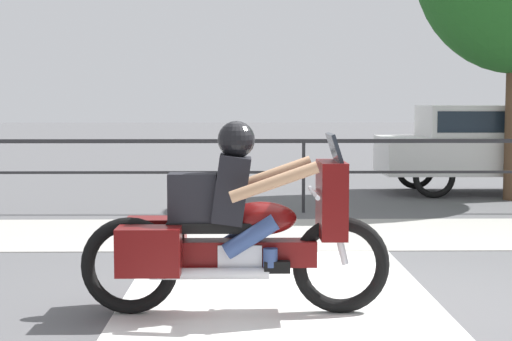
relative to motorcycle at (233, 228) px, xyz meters
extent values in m
plane|color=#565659|center=(0.99, 0.35, -0.68)|extent=(120.00, 120.00, 0.00)
cube|color=#A8A59E|center=(0.99, 3.75, -0.67)|extent=(44.00, 2.40, 0.01)
cube|color=silver|center=(0.38, 0.15, -0.67)|extent=(2.64, 6.00, 0.01)
cube|color=#232326|center=(0.99, 5.69, 0.40)|extent=(36.00, 0.04, 0.06)
cube|color=#232326|center=(0.99, 5.69, -0.07)|extent=(36.00, 0.03, 0.04)
cylinder|color=#232326|center=(0.99, 5.69, -0.12)|extent=(0.05, 0.05, 1.11)
torus|color=black|center=(0.85, 0.00, -0.29)|extent=(0.77, 0.11, 0.77)
torus|color=black|center=(-0.81, 0.00, -0.29)|extent=(0.77, 0.11, 0.77)
cube|color=#5B0C0C|center=(0.02, 0.00, -0.19)|extent=(1.26, 0.22, 0.20)
cube|color=silver|center=(0.05, 0.00, -0.24)|extent=(0.34, 0.26, 0.26)
ellipsoid|color=#5B0C0C|center=(0.22, 0.00, 0.08)|extent=(0.56, 0.30, 0.26)
cube|color=black|center=(-0.15, 0.00, 0.02)|extent=(0.73, 0.28, 0.08)
cube|color=#5B0C0C|center=(0.77, 0.00, 0.23)|extent=(0.20, 0.54, 0.59)
cube|color=#1E232B|center=(0.79, 0.00, 0.62)|extent=(0.10, 0.46, 0.24)
cylinder|color=silver|center=(0.63, 0.00, 0.28)|extent=(0.04, 0.70, 0.04)
cylinder|color=silver|center=(-0.18, -0.16, -0.32)|extent=(0.91, 0.09, 0.09)
cube|color=#5B0C0C|center=(-0.63, -0.24, -0.13)|extent=(0.48, 0.28, 0.36)
cube|color=#5B0C0C|center=(-0.63, 0.24, -0.13)|extent=(0.48, 0.28, 0.36)
cylinder|color=silver|center=(0.82, 0.00, -0.03)|extent=(0.18, 0.06, 0.52)
cube|color=black|center=(-0.01, 0.00, 0.31)|extent=(0.31, 0.36, 0.55)
sphere|color=tan|center=(0.03, 0.00, 0.67)|extent=(0.23, 0.23, 0.23)
sphere|color=black|center=(0.03, 0.00, 0.69)|extent=(0.29, 0.29, 0.29)
cylinder|color=#33477A|center=(0.14, -0.15, -0.04)|extent=(0.44, 0.13, 0.34)
cylinder|color=#33477A|center=(0.29, -0.15, -0.20)|extent=(0.11, 0.11, 0.14)
cube|color=black|center=(0.34, -0.15, -0.27)|extent=(0.20, 0.10, 0.09)
cylinder|color=#33477A|center=(0.14, 0.15, -0.04)|extent=(0.44, 0.13, 0.34)
cylinder|color=#33477A|center=(0.29, 0.15, -0.20)|extent=(0.11, 0.11, 0.14)
cube|color=black|center=(0.34, 0.15, -0.27)|extent=(0.20, 0.10, 0.09)
cylinder|color=tan|center=(0.31, -0.30, 0.39)|extent=(0.67, 0.09, 0.31)
cylinder|color=tan|center=(0.31, 0.30, 0.39)|extent=(0.67, 0.09, 0.31)
cube|color=black|center=(-0.31, 0.00, 0.24)|extent=(0.37, 0.25, 0.38)
cube|color=silver|center=(4.71, 8.18, 0.03)|extent=(4.25, 1.62, 0.67)
cube|color=silver|center=(4.45, 8.18, 0.65)|extent=(2.21, 1.43, 0.57)
cube|color=#19232D|center=(4.45, 8.18, 0.65)|extent=(2.03, 1.46, 0.37)
torus|color=black|center=(3.39, 7.44, -0.30)|extent=(0.75, 0.11, 0.75)
torus|color=black|center=(3.39, 8.93, -0.30)|extent=(0.75, 0.11, 0.75)
camera|label=1|loc=(0.08, -6.05, 0.97)|focal=55.00mm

